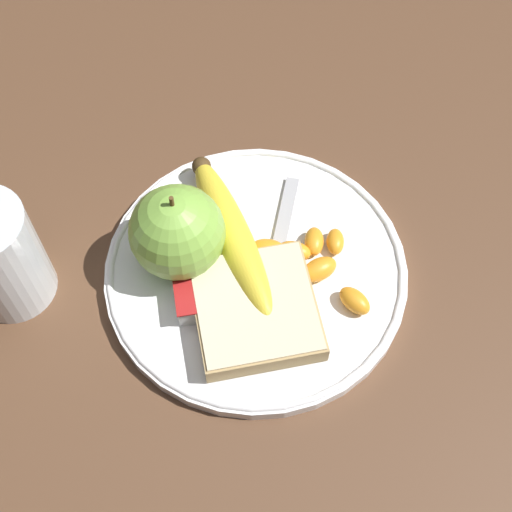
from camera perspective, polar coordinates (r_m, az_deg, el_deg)
name	(u,v)px	position (r m, az deg, el deg)	size (l,w,h in m)	color
ground_plane	(256,274)	(0.63, 0.00, -1.49)	(3.00, 3.00, 0.00)	brown
plate	(256,270)	(0.62, 0.00, -1.13)	(0.26, 0.26, 0.01)	white
apple	(177,232)	(0.59, -6.32, 1.89)	(0.08, 0.08, 0.09)	#84BC47
banana	(232,235)	(0.61, -1.93, 1.65)	(0.18, 0.07, 0.03)	yellow
bread_slice	(255,309)	(0.58, -0.06, -4.28)	(0.11, 0.10, 0.02)	tan
fork	(272,276)	(0.61, 1.32, -1.62)	(0.17, 0.08, 0.00)	#B2B2B7
jam_packet	(195,297)	(0.59, -4.87, -3.30)	(0.04, 0.03, 0.02)	silver
orange_segment_0	(269,262)	(0.61, 1.05, -0.50)	(0.03, 0.03, 0.02)	orange
orange_segment_1	(270,250)	(0.61, 1.10, 0.47)	(0.03, 0.04, 0.02)	orange
orange_segment_2	(283,308)	(0.59, 2.19, -4.19)	(0.03, 0.03, 0.02)	orange
orange_segment_3	(335,242)	(0.62, 6.36, 1.16)	(0.03, 0.02, 0.01)	orange
orange_segment_4	(355,301)	(0.60, 7.90, -3.57)	(0.03, 0.03, 0.02)	orange
orange_segment_5	(314,241)	(0.62, 4.67, 1.17)	(0.03, 0.02, 0.02)	orange
orange_segment_6	(291,273)	(0.60, 2.81, -1.37)	(0.03, 0.02, 0.02)	orange
orange_segment_7	(294,251)	(0.62, 3.10, 0.40)	(0.03, 0.03, 0.02)	orange
orange_segment_8	(319,269)	(0.61, 5.08, -1.07)	(0.03, 0.04, 0.02)	orange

